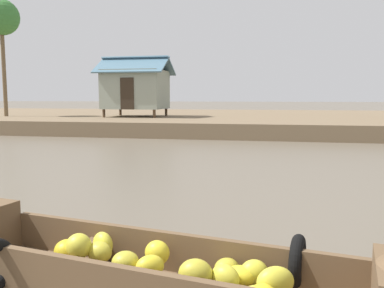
{
  "coord_description": "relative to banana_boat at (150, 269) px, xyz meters",
  "views": [
    {
      "loc": [
        1.5,
        0.76,
        1.93
      ],
      "look_at": [
        0.13,
        7.66,
        1.11
      ],
      "focal_mm": 38.13,
      "sensor_mm": 36.0,
      "label": 1
    }
  ],
  "objects": [
    {
      "name": "ground_plane",
      "position": [
        -0.4,
        5.71,
        -0.32
      ],
      "size": [
        300.0,
        300.0,
        0.0
      ],
      "primitive_type": "plane",
      "color": "#665B4C"
    },
    {
      "name": "stilt_house_left",
      "position": [
        -7.05,
        20.1,
        2.11
      ],
      "size": [
        4.15,
        3.51,
        3.6
      ],
      "color": "#4C3826",
      "rests_on": "riverbank_strip"
    },
    {
      "name": "palm_tree_mid",
      "position": [
        -15.1,
        18.97,
        6.28
      ],
      "size": [
        2.15,
        2.15,
        7.04
      ],
      "color": "brown",
      "rests_on": "riverbank_strip"
    },
    {
      "name": "banana_boat",
      "position": [
        0.0,
        0.0,
        0.0
      ],
      "size": [
        5.11,
        1.75,
        0.89
      ],
      "color": "brown",
      "rests_on": "ground"
    },
    {
      "name": "riverbank_strip",
      "position": [
        -0.4,
        24.42,
        0.05
      ],
      "size": [
        160.0,
        20.0,
        0.73
      ],
      "primitive_type": "cube",
      "color": "#756047",
      "rests_on": "ground"
    }
  ]
}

